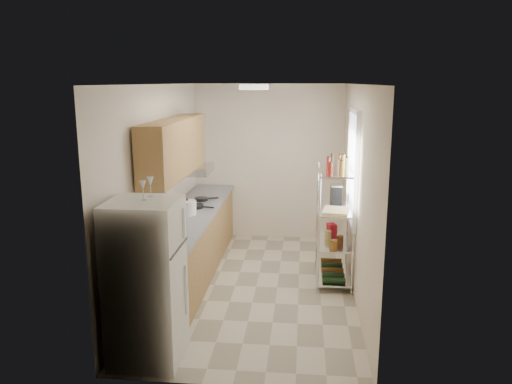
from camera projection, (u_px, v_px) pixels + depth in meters
room at (256, 190)px, 6.26m from camera, size 2.52×4.42×2.62m
counter_run at (194, 241)px, 6.96m from camera, size 0.63×3.51×0.90m
upper_cabinets at (175, 147)px, 6.35m from camera, size 0.33×2.20×0.72m
range_hood at (193, 169)px, 7.21m from camera, size 0.50×0.60×0.12m
window at (353, 167)px, 6.43m from camera, size 0.06×1.00×1.46m
bakers_rack at (335, 201)px, 6.50m from camera, size 0.45×0.90×1.73m
ceiling_dome at (254, 87)px, 5.70m from camera, size 0.34×0.34×0.05m
refrigerator at (146, 282)px, 4.70m from camera, size 0.65×0.65×1.57m
wine_glass_a at (143, 190)px, 4.53m from camera, size 0.07×0.07×0.18m
wine_glass_b at (150, 187)px, 4.67m from camera, size 0.07×0.07×0.19m
rice_cooker at (187, 208)px, 6.61m from camera, size 0.24×0.24×0.19m
frying_pan_large at (194, 206)px, 6.99m from camera, size 0.31×0.31×0.05m
frying_pan_small at (201, 199)px, 7.42m from camera, size 0.26×0.26×0.04m
cutting_board at (336, 211)px, 6.34m from camera, size 0.37×0.45×0.03m
espresso_machine at (336, 194)px, 6.81m from camera, size 0.15×0.22×0.25m
storage_bag at (332, 230)px, 6.84m from camera, size 0.14×0.17×0.17m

